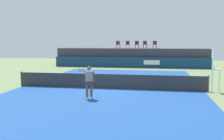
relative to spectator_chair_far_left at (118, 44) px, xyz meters
name	(u,v)px	position (x,y,z in m)	size (l,w,h in m)	color
ground_plane	(116,82)	(1.64, -11.96, -2.69)	(48.00, 48.00, 0.00)	#6B7F51
court_inner	(109,88)	(1.64, -14.96, -2.69)	(12.00, 22.00, 0.00)	#1C478C
sponsor_wall	(130,63)	(1.65, -1.46, -2.09)	(18.00, 0.22, 1.20)	navy
spectator_platform	(132,57)	(1.64, 0.34, -1.59)	(18.00, 2.80, 2.20)	#38383D
spectator_chair_far_left	(118,44)	(0.00, 0.00, 0.00)	(0.47, 0.47, 0.89)	#561919
spectator_chair_left	(128,44)	(1.15, 0.12, 0.00)	(0.48, 0.48, 0.89)	#561919
spectator_chair_center	(137,44)	(2.24, 0.38, 0.00)	(0.45, 0.45, 0.89)	#561919
spectator_chair_right	(145,44)	(3.22, 0.45, 0.00)	(0.46, 0.46, 0.89)	#561919
spectator_chair_far_right	(155,44)	(4.38, 0.28, 0.00)	(0.48, 0.48, 0.89)	#561919
umpire_chair	(214,66)	(8.14, -14.95, -1.11)	(0.46, 0.46, 2.76)	white
tennis_net	(109,81)	(1.64, -14.96, -2.22)	(12.40, 0.02, 0.95)	#2D2D2D
net_post_near	(21,79)	(-4.56, -14.96, -2.19)	(0.10, 0.10, 1.00)	#4C4C51
net_post_far	(208,84)	(7.84, -14.96, -2.19)	(0.10, 0.10, 1.00)	#4C4C51
tennis_player	(89,81)	(1.09, -18.07, -1.73)	(1.06, 1.04, 1.77)	white
tennis_ball	(103,71)	(-0.71, -5.74, -2.66)	(0.07, 0.07, 0.07)	#D8EA33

